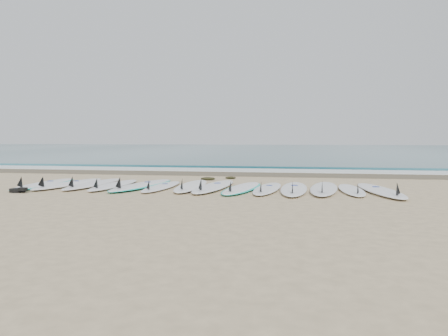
% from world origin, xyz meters
% --- Properties ---
extents(ground, '(120.00, 120.00, 0.00)m').
position_xyz_m(ground, '(0.00, 0.00, 0.00)').
color(ground, tan).
extents(ocean, '(120.00, 55.00, 0.03)m').
position_xyz_m(ocean, '(0.00, 32.50, 0.01)').
color(ocean, '#275E6A').
rests_on(ocean, ground).
extents(wet_sand_band, '(120.00, 1.80, 0.01)m').
position_xyz_m(wet_sand_band, '(0.00, 4.10, 0.01)').
color(wet_sand_band, brown).
rests_on(wet_sand_band, ground).
extents(foam_band, '(120.00, 1.40, 0.04)m').
position_xyz_m(foam_band, '(0.00, 5.50, 0.02)').
color(foam_band, silver).
rests_on(foam_band, ground).
extents(wave_crest, '(120.00, 1.00, 0.10)m').
position_xyz_m(wave_crest, '(0.00, 7.00, 0.05)').
color(wave_crest, '#275E6A').
rests_on(wave_crest, ground).
extents(surfboard_0, '(0.80, 2.75, 0.35)m').
position_xyz_m(surfboard_0, '(-3.88, -0.09, 0.05)').
color(surfboard_0, white).
rests_on(surfboard_0, ground).
extents(surfboard_1, '(0.82, 2.75, 0.35)m').
position_xyz_m(surfboard_1, '(-3.31, 0.01, 0.06)').
color(surfboard_1, white).
rests_on(surfboard_1, ground).
extents(surfboard_2, '(0.62, 2.70, 0.34)m').
position_xyz_m(surfboard_2, '(-2.72, 0.09, 0.06)').
color(surfboard_2, white).
rests_on(surfboard_2, ground).
extents(surfboard_3, '(0.53, 2.53, 0.32)m').
position_xyz_m(surfboard_3, '(-2.12, -0.02, 0.06)').
color(surfboard_3, white).
rests_on(surfboard_3, ground).
extents(surfboard_4, '(1.05, 2.88, 0.36)m').
position_xyz_m(surfboard_4, '(-1.46, 0.07, 0.05)').
color(surfboard_4, white).
rests_on(surfboard_4, ground).
extents(surfboard_5, '(0.52, 2.34, 0.30)m').
position_xyz_m(surfboard_5, '(-0.92, -0.11, 0.05)').
color(surfboard_5, white).
rests_on(surfboard_5, ground).
extents(surfboard_6, '(0.69, 2.72, 0.35)m').
position_xyz_m(surfboard_6, '(-0.27, 0.09, 0.06)').
color(surfboard_6, white).
rests_on(surfboard_6, ground).
extents(surfboard_7, '(0.80, 2.88, 0.36)m').
position_xyz_m(surfboard_7, '(0.27, 0.05, 0.06)').
color(surfboard_7, white).
rests_on(surfboard_7, ground).
extents(surfboard_8, '(0.92, 2.61, 0.32)m').
position_xyz_m(surfboard_8, '(0.93, -0.07, 0.05)').
color(surfboard_8, white).
rests_on(surfboard_8, ground).
extents(surfboard_9, '(0.69, 2.50, 0.32)m').
position_xyz_m(surfboard_9, '(1.50, -0.08, 0.05)').
color(surfboard_9, white).
rests_on(surfboard_9, ground).
extents(surfboard_10, '(0.61, 2.75, 0.35)m').
position_xyz_m(surfboard_10, '(2.08, -0.07, 0.06)').
color(surfboard_10, white).
rests_on(surfboard_10, ground).
extents(surfboard_11, '(0.81, 2.84, 0.36)m').
position_xyz_m(surfboard_11, '(2.72, 0.09, 0.06)').
color(surfboard_11, white).
rests_on(surfboard_11, ground).
extents(surfboard_12, '(0.56, 2.31, 0.29)m').
position_xyz_m(surfboard_12, '(3.30, 0.00, 0.05)').
color(surfboard_12, white).
rests_on(surfboard_12, ground).
extents(surfboard_13, '(0.97, 2.84, 0.36)m').
position_xyz_m(surfboard_13, '(3.89, -0.08, 0.06)').
color(surfboard_13, white).
rests_on(surfboard_13, ground).
extents(seaweed_near, '(0.41, 0.32, 0.08)m').
position_xyz_m(seaweed_near, '(-0.29, 2.04, 0.04)').
color(seaweed_near, black).
rests_on(seaweed_near, ground).
extents(seaweed_far, '(0.31, 0.24, 0.06)m').
position_xyz_m(seaweed_far, '(0.26, 2.51, 0.03)').
color(seaweed_far, black).
rests_on(seaweed_far, ground).
extents(leash_coil, '(0.46, 0.36, 0.11)m').
position_xyz_m(leash_coil, '(-3.70, -1.30, 0.05)').
color(leash_coil, black).
rests_on(leash_coil, ground).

